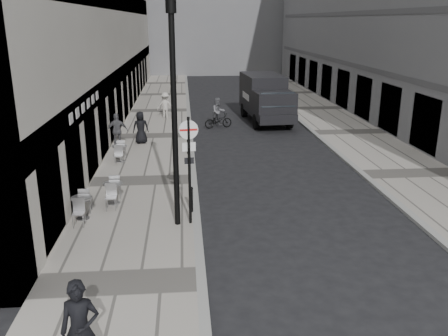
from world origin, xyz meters
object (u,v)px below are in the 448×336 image
Objects in this scene: lamppost at (174,107)px; cyclist at (218,116)px; sign_post at (189,157)px; panel_van at (265,96)px; walking_man at (80,330)px.

lamppost is 14.64m from cyclist.
sign_post is 16.48m from panel_van.
cyclist is (2.31, 14.13, -3.08)m from lamppost.
panel_van is 3.59m from cyclist.
sign_post is at bearing 5.94° from lamppost.
walking_man is at bearing -111.15° from panel_van.
sign_post is at bearing 70.06° from walking_man.
lamppost is (-0.40, -0.04, 1.52)m from sign_post.
lamppost reaches higher than walking_man.
walking_man reaches higher than cyclist.
sign_post reaches higher than walking_man.
sign_post is at bearing -111.31° from panel_van.
lamppost reaches higher than cyclist.
lamppost reaches higher than sign_post.
sign_post is 1.57m from lamppost.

